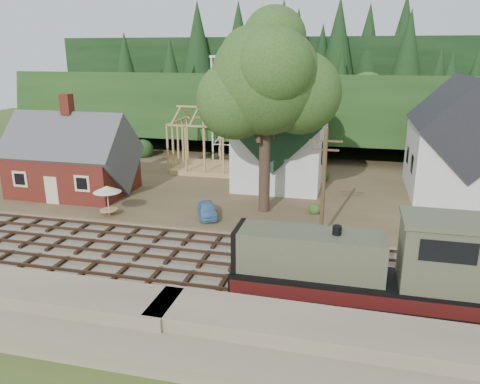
# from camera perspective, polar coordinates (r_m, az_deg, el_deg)

# --- Properties ---
(ground) EXTENTS (140.00, 140.00, 0.00)m
(ground) POSITION_cam_1_polar(r_m,az_deg,el_deg) (30.16, -4.52, -8.57)
(ground) COLOR #384C1E
(ground) RESTS_ON ground
(embankment) EXTENTS (64.00, 5.00, 1.60)m
(embankment) POSITION_cam_1_polar(r_m,az_deg,el_deg) (23.29, -11.31, -17.18)
(embankment) COLOR #7F7259
(embankment) RESTS_ON ground
(railroad_bed) EXTENTS (64.00, 11.00, 0.16)m
(railroad_bed) POSITION_cam_1_polar(r_m,az_deg,el_deg) (30.12, -4.52, -8.43)
(railroad_bed) COLOR #726B5B
(railroad_bed) RESTS_ON ground
(village_flat) EXTENTS (64.00, 26.00, 0.30)m
(village_flat) POSITION_cam_1_polar(r_m,az_deg,el_deg) (46.47, 2.37, 0.87)
(village_flat) COLOR brown
(village_flat) RESTS_ON ground
(hillside) EXTENTS (70.00, 28.96, 12.74)m
(hillside) POSITION_cam_1_polar(r_m,az_deg,el_deg) (69.59, 6.32, 6.03)
(hillside) COLOR #1E3F19
(hillside) RESTS_ON ground
(ridge) EXTENTS (80.00, 20.00, 12.00)m
(ridge) POSITION_cam_1_polar(r_m,az_deg,el_deg) (85.26, 7.77, 7.96)
(ridge) COLOR black
(ridge) RESTS_ON ground
(depot) EXTENTS (10.80, 7.41, 9.00)m
(depot) POSITION_cam_1_polar(r_m,az_deg,el_deg) (45.40, -19.71, 3.50)
(depot) COLOR #541D13
(depot) RESTS_ON village_flat
(church) EXTENTS (8.40, 15.17, 13.00)m
(church) POSITION_cam_1_polar(r_m,az_deg,el_deg) (46.64, 5.29, 7.22)
(church) COLOR silver
(church) RESTS_ON village_flat
(farmhouse) EXTENTS (8.40, 10.80, 10.60)m
(farmhouse) POSITION_cam_1_polar(r_m,az_deg,el_deg) (46.47, 25.12, 5.27)
(farmhouse) COLOR silver
(farmhouse) RESTS_ON village_flat
(timber_frame) EXTENTS (8.20, 6.20, 6.99)m
(timber_frame) POSITION_cam_1_polar(r_m,az_deg,el_deg) (50.96, -3.34, 5.89)
(timber_frame) COLOR tan
(timber_frame) RESTS_ON village_flat
(lattice_tower) EXTENTS (3.20, 3.20, 12.12)m
(lattice_tower) POSITION_cam_1_polar(r_m,az_deg,el_deg) (55.87, -1.62, 13.87)
(lattice_tower) COLOR silver
(lattice_tower) RESTS_ON village_flat
(big_tree) EXTENTS (10.90, 8.40, 14.70)m
(big_tree) POSITION_cam_1_polar(r_m,az_deg,el_deg) (36.60, 3.45, 12.58)
(big_tree) COLOR #38281E
(big_tree) RESTS_ON village_flat
(telegraph_pole_near) EXTENTS (2.20, 0.28, 8.00)m
(telegraph_pole_near) POSITION_cam_1_polar(r_m,az_deg,el_deg) (32.25, 10.15, 0.98)
(telegraph_pole_near) COLOR #4C331E
(telegraph_pole_near) RESTS_ON ground
(locomotive) EXTENTS (12.67, 3.17, 5.05)m
(locomotive) POSITION_cam_1_polar(r_m,az_deg,el_deg) (25.22, 15.02, -8.86)
(locomotive) COLOR black
(locomotive) RESTS_ON railroad_bed
(car_blue) EXTENTS (2.68, 3.73, 1.18)m
(car_blue) POSITION_cam_1_polar(r_m,az_deg,el_deg) (36.97, -4.02, -2.19)
(car_blue) COLOR #609ACE
(car_blue) RESTS_ON village_flat
(patio_set) EXTENTS (2.18, 2.18, 2.43)m
(patio_set) POSITION_cam_1_polar(r_m,az_deg,el_deg) (38.29, -15.90, 0.19)
(patio_set) COLOR silver
(patio_set) RESTS_ON village_flat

